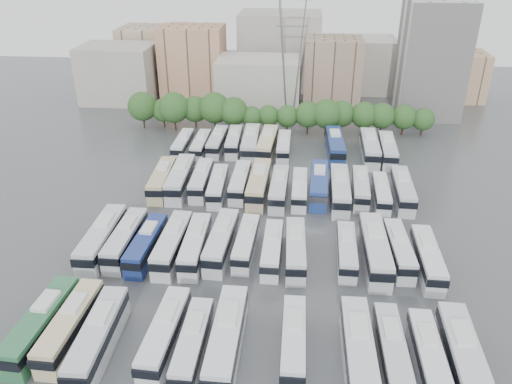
# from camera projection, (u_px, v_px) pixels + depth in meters

# --- Properties ---
(ground) EXTENTS (220.00, 220.00, 0.00)m
(ground) POSITION_uv_depth(u_px,v_px,m) (263.00, 234.00, 71.98)
(ground) COLOR #424447
(ground) RESTS_ON ground
(tree_line) EXTENTS (66.24, 7.76, 8.50)m
(tree_line) POSITION_uv_depth(u_px,v_px,m) (266.00, 112.00, 107.35)
(tree_line) COLOR black
(tree_line) RESTS_ON ground
(city_buildings) EXTENTS (102.00, 35.00, 20.00)m
(city_buildings) POSITION_uv_depth(u_px,v_px,m) (258.00, 64.00, 132.57)
(city_buildings) COLOR #9E998E
(city_buildings) RESTS_ON ground
(apartment_tower) EXTENTS (14.00, 14.00, 26.00)m
(apartment_tower) POSITION_uv_depth(u_px,v_px,m) (432.00, 59.00, 114.43)
(apartment_tower) COLOR silver
(apartment_tower) RESTS_ON ground
(electricity_pylon) EXTENTS (9.00, 6.91, 33.83)m
(electricity_pylon) POSITION_uv_depth(u_px,v_px,m) (292.00, 38.00, 107.48)
(electricity_pylon) COLOR slate
(electricity_pylon) RESTS_ON ground
(bus_r0_s0) EXTENTS (3.33, 12.81, 3.98)m
(bus_r0_s0) POSITION_uv_depth(u_px,v_px,m) (42.00, 324.00, 52.50)
(bus_r0_s0) COLOR #2E6C42
(bus_r0_s0) RESTS_ON ground
(bus_r0_s1) EXTENTS (2.96, 12.22, 3.81)m
(bus_r0_s1) POSITION_uv_depth(u_px,v_px,m) (71.00, 325.00, 52.47)
(bus_r0_s1) COLOR beige
(bus_r0_s1) RESTS_ON ground
(bus_r0_s2) EXTENTS (3.12, 12.77, 3.98)m
(bus_r0_s2) POSITION_uv_depth(u_px,v_px,m) (98.00, 337.00, 50.80)
(bus_r0_s2) COLOR silver
(bus_r0_s2) RESTS_ON ground
(bus_r0_s4) EXTENTS (3.10, 11.98, 3.73)m
(bus_r0_s4) POSITION_uv_depth(u_px,v_px,m) (165.00, 333.00, 51.44)
(bus_r0_s4) COLOR silver
(bus_r0_s4) RESTS_ON ground
(bus_r0_s5) EXTENTS (2.49, 11.18, 3.51)m
(bus_r0_s5) POSITION_uv_depth(u_px,v_px,m) (193.00, 344.00, 50.30)
(bus_r0_s5) COLOR silver
(bus_r0_s5) RESTS_ON ground
(bus_r0_s6) EXTENTS (2.95, 13.24, 4.15)m
(bus_r0_s6) POSITION_uv_depth(u_px,v_px,m) (227.00, 338.00, 50.51)
(bus_r0_s6) COLOR silver
(bus_r0_s6) RESTS_ON ground
(bus_r0_s8) EXTENTS (2.53, 11.21, 3.51)m
(bus_r0_s8) POSITION_uv_depth(u_px,v_px,m) (294.00, 341.00, 50.63)
(bus_r0_s8) COLOR silver
(bus_r0_s8) RESTS_ON ground
(bus_r0_s10) EXTENTS (2.97, 12.97, 4.06)m
(bus_r0_s10) POSITION_uv_depth(u_px,v_px,m) (358.00, 351.00, 49.05)
(bus_r0_s10) COLOR silver
(bus_r0_s10) RESTS_ON ground
(bus_r0_s11) EXTENTS (2.56, 11.27, 3.53)m
(bus_r0_s11) POSITION_uv_depth(u_px,v_px,m) (392.00, 350.00, 49.49)
(bus_r0_s11) COLOR silver
(bus_r0_s11) RESTS_ON ground
(bus_r0_s12) EXTENTS (2.50, 11.22, 3.52)m
(bus_r0_s12) POSITION_uv_depth(u_px,v_px,m) (428.00, 357.00, 48.67)
(bus_r0_s12) COLOR silver
(bus_r0_s12) RESTS_ON ground
(bus_r0_s13) EXTENTS (3.29, 13.29, 4.14)m
(bus_r0_s13) POSITION_uv_depth(u_px,v_px,m) (463.00, 359.00, 48.01)
(bus_r0_s13) COLOR silver
(bus_r0_s13) RESTS_ON ground
(bus_r1_s0) EXTENTS (3.14, 13.39, 4.19)m
(bus_r1_s0) POSITION_uv_depth(u_px,v_px,m) (102.00, 238.00, 67.19)
(bus_r1_s0) COLOR silver
(bus_r1_s0) RESTS_ON ground
(bus_r1_s1) EXTENTS (2.78, 12.29, 3.85)m
(bus_r1_s1) POSITION_uv_depth(u_px,v_px,m) (126.00, 239.00, 67.31)
(bus_r1_s1) COLOR silver
(bus_r1_s1) RESTS_ON ground
(bus_r1_s2) EXTENTS (2.99, 11.86, 3.69)m
(bus_r1_s2) POSITION_uv_depth(u_px,v_px,m) (147.00, 244.00, 66.34)
(bus_r1_s2) COLOR navy
(bus_r1_s2) RESTS_ON ground
(bus_r1_s3) EXTENTS (2.96, 12.60, 3.94)m
(bus_r1_s3) POSITION_uv_depth(u_px,v_px,m) (172.00, 243.00, 66.24)
(bus_r1_s3) COLOR silver
(bus_r1_s3) RESTS_ON ground
(bus_r1_s4) EXTENTS (2.94, 12.13, 3.79)m
(bus_r1_s4) POSITION_uv_depth(u_px,v_px,m) (195.00, 245.00, 66.09)
(bus_r1_s4) COLOR silver
(bus_r1_s4) RESTS_ON ground
(bus_r1_s5) EXTENTS (3.32, 12.64, 3.93)m
(bus_r1_s5) POSITION_uv_depth(u_px,v_px,m) (221.00, 241.00, 66.82)
(bus_r1_s5) COLOR silver
(bus_r1_s5) RESTS_ON ground
(bus_r1_s6) EXTENTS (2.79, 11.09, 3.45)m
(bus_r1_s6) POSITION_uv_depth(u_px,v_px,m) (246.00, 243.00, 66.86)
(bus_r1_s6) COLOR silver
(bus_r1_s6) RESTS_ON ground
(bus_r1_s7) EXTENTS (2.43, 11.00, 3.45)m
(bus_r1_s7) POSITION_uv_depth(u_px,v_px,m) (272.00, 249.00, 65.54)
(bus_r1_s7) COLOR white
(bus_r1_s7) RESTS_ON ground
(bus_r1_s8) EXTENTS (2.98, 11.89, 3.71)m
(bus_r1_s8) POSITION_uv_depth(u_px,v_px,m) (295.00, 249.00, 65.28)
(bus_r1_s8) COLOR silver
(bus_r1_s8) RESTS_ON ground
(bus_r1_s10) EXTENTS (2.63, 10.94, 3.41)m
(bus_r1_s10) POSITION_uv_depth(u_px,v_px,m) (347.00, 251.00, 65.17)
(bus_r1_s10) COLOR silver
(bus_r1_s10) RESTS_ON ground
(bus_r1_s11) EXTENTS (3.13, 13.69, 4.29)m
(bus_r1_s11) POSITION_uv_depth(u_px,v_px,m) (375.00, 249.00, 64.71)
(bus_r1_s11) COLOR silver
(bus_r1_s11) RESTS_ON ground
(bus_r1_s12) EXTENTS (2.91, 11.55, 3.60)m
(bus_r1_s12) POSITION_uv_depth(u_px,v_px,m) (399.00, 249.00, 65.28)
(bus_r1_s12) COLOR silver
(bus_r1_s12) RESTS_ON ground
(bus_r1_s13) EXTENTS (2.77, 11.90, 3.72)m
(bus_r1_s13) POSITION_uv_depth(u_px,v_px,m) (427.00, 258.00, 63.43)
(bus_r1_s13) COLOR silver
(bus_r1_s13) RESTS_ON ground
(bus_r2_s1) EXTENTS (3.40, 12.73, 3.96)m
(bus_r2_s1) POSITION_uv_depth(u_px,v_px,m) (162.00, 179.00, 83.66)
(bus_r2_s1) COLOR #C3B886
(bus_r2_s1) RESTS_ON ground
(bus_r2_s2) EXTENTS (3.35, 13.47, 4.20)m
(bus_r2_s2) POSITION_uv_depth(u_px,v_px,m) (180.00, 178.00, 83.74)
(bus_r2_s2) COLOR silver
(bus_r2_s2) RESTS_ON ground
(bus_r2_s3) EXTENTS (2.92, 11.91, 3.72)m
(bus_r2_s3) POSITION_uv_depth(u_px,v_px,m) (201.00, 180.00, 83.80)
(bus_r2_s3) COLOR silver
(bus_r2_s3) RESTS_ON ground
(bus_r2_s4) EXTENTS (3.01, 11.54, 3.59)m
(bus_r2_s4) POSITION_uv_depth(u_px,v_px,m) (218.00, 186.00, 81.96)
(bus_r2_s4) COLOR silver
(bus_r2_s4) RESTS_ON ground
(bus_r2_s5) EXTENTS (2.59, 11.74, 3.68)m
(bus_r2_s5) POSITION_uv_depth(u_px,v_px,m) (240.00, 182.00, 83.04)
(bus_r2_s5) COLOR silver
(bus_r2_s5) RESTS_ON ground
(bus_r2_s6) EXTENTS (3.25, 13.57, 4.24)m
(bus_r2_s6) POSITION_uv_depth(u_px,v_px,m) (259.00, 184.00, 81.84)
(bus_r2_s6) COLOR #CEBA8E
(bus_r2_s6) RESTS_ON ground
(bus_r2_s7) EXTENTS (2.86, 12.13, 3.79)m
(bus_r2_s7) POSITION_uv_depth(u_px,v_px,m) (279.00, 188.00, 80.86)
(bus_r2_s7) COLOR silver
(bus_r2_s7) RESTS_ON ground
(bus_r2_s8) EXTENTS (2.47, 11.15, 3.50)m
(bus_r2_s8) POSITION_uv_depth(u_px,v_px,m) (300.00, 189.00, 80.99)
(bus_r2_s8) COLOR white
(bus_r2_s8) RESTS_ON ground
(bus_r2_s9) EXTENTS (3.34, 13.20, 4.11)m
(bus_r2_s9) POSITION_uv_depth(u_px,v_px,m) (319.00, 184.00, 81.88)
(bus_r2_s9) COLOR navy
(bus_r2_s9) RESTS_ON ground
(bus_r2_s10) EXTENTS (3.10, 13.37, 4.18)m
(bus_r2_s10) POSITION_uv_depth(u_px,v_px,m) (340.00, 190.00, 80.00)
(bus_r2_s10) COLOR silver
(bus_r2_s10) RESTS_ON ground
(bus_r2_s11) EXTENTS (3.13, 11.75, 3.65)m
(bus_r2_s11) POSITION_uv_depth(u_px,v_px,m) (360.00, 188.00, 81.22)
(bus_r2_s11) COLOR silver
(bus_r2_s11) RESTS_ON ground
(bus_r2_s12) EXTENTS (2.77, 10.89, 3.39)m
(bus_r2_s12) POSITION_uv_depth(u_px,v_px,m) (381.00, 193.00, 79.82)
(bus_r2_s12) COLOR silver
(bus_r2_s12) RESTS_ON ground
(bus_r2_s13) EXTENTS (3.14, 12.59, 3.92)m
(bus_r2_s13) POSITION_uv_depth(u_px,v_px,m) (403.00, 190.00, 80.23)
(bus_r2_s13) COLOR silver
(bus_r2_s13) RESTS_ON ground
(bus_r3_s1) EXTENTS (2.46, 11.08, 3.47)m
(bus_r3_s1) POSITION_uv_depth(u_px,v_px,m) (183.00, 144.00, 98.37)
(bus_r3_s1) COLOR silver
(bus_r3_s1) RESTS_ON ground
(bus_r3_s2) EXTENTS (2.50, 11.04, 3.46)m
(bus_r3_s2) POSITION_uv_depth(u_px,v_px,m) (201.00, 145.00, 98.06)
(bus_r3_s2) COLOR silver
(bus_r3_s2) RESTS_ON ground
(bus_r3_s3) EXTENTS (2.75, 11.93, 3.73)m
(bus_r3_s3) POSITION_uv_depth(u_px,v_px,m) (217.00, 142.00, 99.10)
(bus_r3_s3) COLOR silver
(bus_r3_s3) RESTS_ON ground
(bus_r3_s4) EXTENTS (2.97, 11.83, 3.69)m
(bus_r3_s4) POSITION_uv_depth(u_px,v_px,m) (234.00, 141.00, 99.37)
(bus_r3_s4) COLOR silver
(bus_r3_s4) RESTS_ON ground
(bus_r3_s5) EXTENTS (3.36, 13.73, 4.28)m
(bus_r3_s5) POSITION_uv_depth(u_px,v_px,m) (251.00, 143.00, 97.81)
(bus_r3_s5) COLOR silver
(bus_r3_s5) RESTS_ON ground
(bus_r3_s6) EXTENTS (3.55, 13.51, 4.20)m
(bus_r3_s6) POSITION_uv_depth(u_px,v_px,m) (267.00, 144.00, 97.51)
(bus_r3_s6) COLOR beige
(bus_r3_s6) RESTS_ON ground
(bus_r3_s7) EXTENTS (2.50, 11.41, 3.58)m
(bus_r3_s7) POSITION_uv_depth(u_px,v_px,m) (284.00, 146.00, 97.15)
(bus_r3_s7) COLOR silver
(bus_r3_s7) RESTS_ON ground
(bus_r3_s10) EXTENTS (3.42, 13.73, 4.28)m
(bus_r3_s10) POSITION_uv_depth(u_px,v_px,m) (335.00, 145.00, 96.71)
(bus_r3_s10) COLOR navy
(bus_r3_s10) RESTS_ON ground
(bus_r3_s12) EXTENTS (3.26, 13.75, 4.30)m
(bus_r3_s12) POSITION_uv_depth(u_px,v_px,m) (370.00, 148.00, 95.59)
(bus_r3_s12) COLOR silver
(bus_r3_s12) RESTS_ON ground
(bus_r3_s13) EXTENTS (3.30, 12.76, 3.97)m
(bus_r3_s13) POSITION_uv_depth(u_px,v_px,m) (388.00, 150.00, 95.14)
(bus_r3_s13) COLOR silver
(bus_r3_s13) RESTS_ON ground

